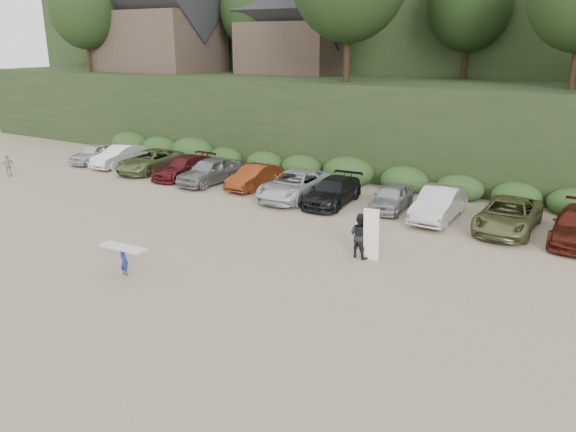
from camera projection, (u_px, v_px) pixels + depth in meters
The scene contains 6 objects.
ground at pixel (242, 264), 22.61m from camera, with size 120.00×120.00×0.00m, color tan.
hillside_backdrop at pixel (481, 9), 48.58m from camera, with size 90.00×41.50×28.00m.
parked_cars at pixel (286, 182), 32.61m from camera, with size 33.92×6.17×1.63m.
distant_walker at pixel (8, 166), 37.08m from camera, with size 0.83×0.35×1.42m, color #A19489.
child_surfer at pixel (124, 256), 21.39m from camera, with size 1.97×0.66×1.17m.
adult_surfer at pixel (361, 235), 23.07m from camera, with size 1.41×0.89×2.24m.
Camera 1 is at (12.54, -16.92, 8.65)m, focal length 35.00 mm.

